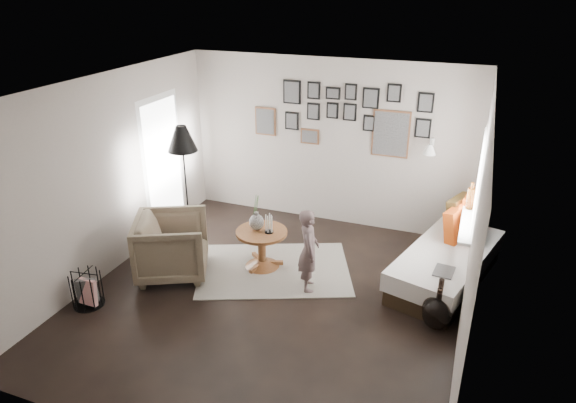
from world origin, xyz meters
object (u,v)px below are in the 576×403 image
at_px(floor_lamp, 182,143).
at_px(child, 309,250).
at_px(armchair, 172,246).
at_px(demijohn_small, 437,313).
at_px(daybed, 447,257).
at_px(pedestal_table, 262,250).
at_px(demijohn_large, 438,305).
at_px(magazine_basket, 87,289).
at_px(vase, 256,219).

bearing_deg(floor_lamp, child, -15.12).
relative_size(armchair, demijohn_small, 1.77).
bearing_deg(demijohn_small, daybed, 90.03).
bearing_deg(daybed, pedestal_table, -150.04).
xyz_separation_m(armchair, demijohn_large, (3.41, 0.17, -0.20)).
bearing_deg(daybed, armchair, -145.05).
distance_m(floor_lamp, magazine_basket, 2.30).
height_order(demijohn_large, child, child).
bearing_deg(vase, daybed, 13.20).
relative_size(armchair, magazine_basket, 2.07).
distance_m(pedestal_table, child, 0.87).
bearing_deg(daybed, demijohn_small, -74.08).
bearing_deg(vase, child, -19.79).
relative_size(floor_lamp, magazine_basket, 4.08).
xyz_separation_m(magazine_basket, demijohn_large, (4.00, 1.16, 0.00)).
bearing_deg(demijohn_small, vase, 167.30).
distance_m(pedestal_table, demijohn_small, 2.44).
xyz_separation_m(armchair, magazine_basket, (-0.58, -0.99, -0.20)).
relative_size(armchair, demijohn_large, 1.61).
distance_m(magazine_basket, demijohn_large, 4.16).
height_order(magazine_basket, child, child).
relative_size(vase, floor_lamp, 0.28).
distance_m(daybed, armchair, 3.61).
bearing_deg(demijohn_large, floor_lamp, 169.41).
bearing_deg(daybed, floor_lamp, -159.08).
relative_size(pedestal_table, floor_lamp, 0.39).
height_order(floor_lamp, child, floor_lamp).
distance_m(pedestal_table, armchair, 1.20).
bearing_deg(daybed, vase, -150.92).
height_order(daybed, demijohn_large, daybed).
xyz_separation_m(pedestal_table, vase, (-0.08, 0.02, 0.45)).
xyz_separation_m(armchair, floor_lamp, (-0.26, 0.86, 1.13)).
height_order(vase, magazine_basket, vase).
relative_size(vase, daybed, 0.23).
bearing_deg(vase, demijohn_large, -10.01).
relative_size(magazine_basket, demijohn_large, 0.78).
relative_size(floor_lamp, demijohn_small, 3.48).
bearing_deg(demijohn_large, vase, 169.99).
height_order(magazine_basket, demijohn_large, demijohn_large).
xyz_separation_m(floor_lamp, demijohn_large, (3.67, -0.69, -1.33)).
bearing_deg(armchair, floor_lamp, -9.19).
bearing_deg(magazine_basket, child, 28.50).
height_order(vase, armchair, vase).
distance_m(floor_lamp, demijohn_large, 3.97).
xyz_separation_m(daybed, child, (-1.62, -0.88, 0.25)).
relative_size(vase, armchair, 0.54).
relative_size(daybed, floor_lamp, 1.21).
bearing_deg(pedestal_table, demijohn_large, -9.88).
relative_size(pedestal_table, child, 0.63).
distance_m(armchair, demijohn_small, 3.42).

